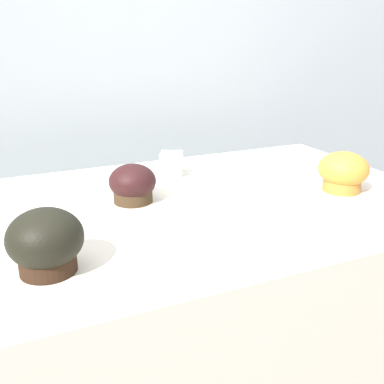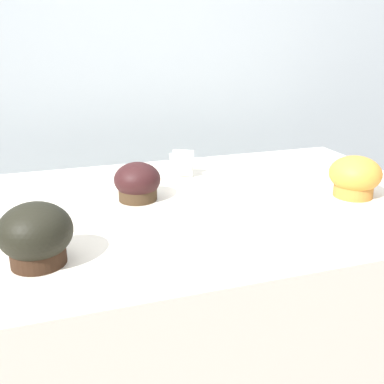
{
  "view_description": "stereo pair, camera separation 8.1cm",
  "coord_description": "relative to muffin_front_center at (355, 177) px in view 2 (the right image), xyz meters",
  "views": [
    {
      "loc": [
        -0.35,
        -0.76,
        1.26
      ],
      "look_at": [
        -0.04,
        -0.06,
        0.99
      ],
      "focal_mm": 42.0,
      "sensor_mm": 36.0,
      "label": 1
    },
    {
      "loc": [
        -0.28,
        -0.79,
        1.26
      ],
      "look_at": [
        -0.04,
        -0.06,
        0.99
      ],
      "focal_mm": 42.0,
      "sensor_mm": 36.0,
      "label": 2
    }
  ],
  "objects": [
    {
      "name": "wall_back",
      "position": [
        -0.31,
        0.67,
        -0.09
      ],
      "size": [
        3.2,
        0.1,
        1.8
      ],
      "primitive_type": "cube",
      "color": "#A8B2B7",
      "rests_on": "ground"
    },
    {
      "name": "muffin_back_right",
      "position": [
        -0.42,
        0.12,
        -0.01
      ],
      "size": [
        0.09,
        0.09,
        0.08
      ],
      "color": "#3E2D1B",
      "rests_on": "display_counter"
    },
    {
      "name": "muffin_front_center",
      "position": [
        0.0,
        0.0,
        0.0
      ],
      "size": [
        0.1,
        0.1,
        0.08
      ],
      "color": "#C37E34",
      "rests_on": "display_counter"
    },
    {
      "name": "price_card",
      "position": [
        -0.3,
        0.24,
        -0.01
      ],
      "size": [
        0.06,
        0.06,
        0.06
      ],
      "color": "white",
      "rests_on": "display_counter"
    },
    {
      "name": "muffin_back_left",
      "position": [
        -0.62,
        -0.1,
        0.0
      ],
      "size": [
        0.11,
        0.11,
        0.09
      ],
      "color": "black",
      "rests_on": "display_counter"
    }
  ]
}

